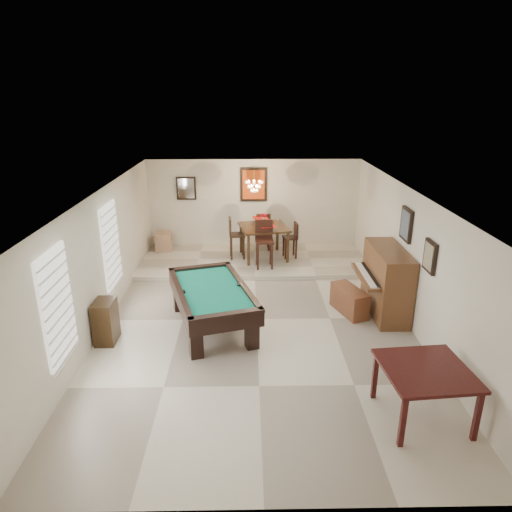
{
  "coord_description": "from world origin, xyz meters",
  "views": [
    {
      "loc": [
        -0.16,
        -8.29,
        4.36
      ],
      "look_at": [
        0.0,
        0.6,
        1.15
      ],
      "focal_mm": 32.0,
      "sensor_mm": 36.0,
      "label": 1
    }
  ],
  "objects_px": {
    "dining_table": "(264,240)",
    "square_table": "(423,393)",
    "piano_bench": "(349,300)",
    "dining_chair_west": "(237,238)",
    "flower_vase": "(264,217)",
    "dining_chair_north": "(263,231)",
    "dining_chair_east": "(290,240)",
    "upright_piano": "(379,282)",
    "dining_chair_south": "(264,245)",
    "pool_table": "(212,308)",
    "chandelier": "(254,182)",
    "corner_bench": "(164,241)",
    "apothecary_chest": "(106,321)"
  },
  "relations": [
    {
      "from": "dining_table",
      "to": "square_table",
      "type": "bearing_deg",
      "value": -72.5
    },
    {
      "from": "piano_bench",
      "to": "dining_chair_west",
      "type": "height_order",
      "value": "dining_chair_west"
    },
    {
      "from": "flower_vase",
      "to": "dining_chair_north",
      "type": "height_order",
      "value": "flower_vase"
    },
    {
      "from": "dining_chair_west",
      "to": "dining_chair_east",
      "type": "bearing_deg",
      "value": -94.75
    },
    {
      "from": "upright_piano",
      "to": "flower_vase",
      "type": "distance_m",
      "value": 3.87
    },
    {
      "from": "dining_chair_north",
      "to": "piano_bench",
      "type": "bearing_deg",
      "value": 111.61
    },
    {
      "from": "dining_chair_south",
      "to": "dining_chair_east",
      "type": "relative_size",
      "value": 1.25
    },
    {
      "from": "square_table",
      "to": "dining_chair_west",
      "type": "height_order",
      "value": "dining_chair_west"
    },
    {
      "from": "pool_table",
      "to": "chandelier",
      "type": "distance_m",
      "value": 4.03
    },
    {
      "from": "dining_chair_south",
      "to": "dining_chair_west",
      "type": "distance_m",
      "value": 1.02
    },
    {
      "from": "square_table",
      "to": "upright_piano",
      "type": "bearing_deg",
      "value": 85.7
    },
    {
      "from": "chandelier",
      "to": "dining_chair_north",
      "type": "bearing_deg",
      "value": 73.45
    },
    {
      "from": "dining_chair_west",
      "to": "corner_bench",
      "type": "xyz_separation_m",
      "value": [
        -2.11,
        0.7,
        -0.31
      ]
    },
    {
      "from": "square_table",
      "to": "flower_vase",
      "type": "distance_m",
      "value": 6.73
    },
    {
      "from": "apothecary_chest",
      "to": "chandelier",
      "type": "distance_m",
      "value": 5.2
    },
    {
      "from": "flower_vase",
      "to": "dining_chair_west",
      "type": "relative_size",
      "value": 0.22
    },
    {
      "from": "upright_piano",
      "to": "chandelier",
      "type": "height_order",
      "value": "chandelier"
    },
    {
      "from": "piano_bench",
      "to": "square_table",
      "type": "bearing_deg",
      "value": -84.31
    },
    {
      "from": "upright_piano",
      "to": "square_table",
      "type": "bearing_deg",
      "value": -94.3
    },
    {
      "from": "upright_piano",
      "to": "dining_chair_north",
      "type": "relative_size",
      "value": 1.56
    },
    {
      "from": "piano_bench",
      "to": "chandelier",
      "type": "distance_m",
      "value": 4.0
    },
    {
      "from": "square_table",
      "to": "dining_chair_north",
      "type": "bearing_deg",
      "value": 105.87
    },
    {
      "from": "pool_table",
      "to": "dining_table",
      "type": "height_order",
      "value": "dining_table"
    },
    {
      "from": "upright_piano",
      "to": "piano_bench",
      "type": "height_order",
      "value": "upright_piano"
    },
    {
      "from": "flower_vase",
      "to": "dining_chair_west",
      "type": "bearing_deg",
      "value": -179.6
    },
    {
      "from": "square_table",
      "to": "dining_table",
      "type": "height_order",
      "value": "dining_table"
    },
    {
      "from": "pool_table",
      "to": "piano_bench",
      "type": "distance_m",
      "value": 2.86
    },
    {
      "from": "corner_bench",
      "to": "flower_vase",
      "type": "bearing_deg",
      "value": -13.91
    },
    {
      "from": "apothecary_chest",
      "to": "corner_bench",
      "type": "bearing_deg",
      "value": 87.44
    },
    {
      "from": "piano_bench",
      "to": "chandelier",
      "type": "xyz_separation_m",
      "value": [
        -1.94,
        2.92,
        1.93
      ]
    },
    {
      "from": "apothecary_chest",
      "to": "chandelier",
      "type": "bearing_deg",
      "value": 55.26
    },
    {
      "from": "square_table",
      "to": "dining_chair_east",
      "type": "relative_size",
      "value": 1.21
    },
    {
      "from": "piano_bench",
      "to": "dining_chair_east",
      "type": "distance_m",
      "value": 3.25
    },
    {
      "from": "apothecary_chest",
      "to": "dining_chair_north",
      "type": "distance_m",
      "value": 5.74
    },
    {
      "from": "upright_piano",
      "to": "chandelier",
      "type": "xyz_separation_m",
      "value": [
        -2.51,
        2.94,
        1.5
      ]
    },
    {
      "from": "upright_piano",
      "to": "apothecary_chest",
      "type": "distance_m",
      "value": 5.41
    },
    {
      "from": "apothecary_chest",
      "to": "dining_chair_west",
      "type": "height_order",
      "value": "dining_chair_west"
    },
    {
      "from": "square_table",
      "to": "dining_chair_east",
      "type": "xyz_separation_m",
      "value": [
        -1.3,
        6.37,
        0.2
      ]
    },
    {
      "from": "dining_chair_east",
      "to": "square_table",
      "type": "bearing_deg",
      "value": 4.08
    },
    {
      "from": "pool_table",
      "to": "dining_chair_south",
      "type": "xyz_separation_m",
      "value": [
        1.11,
        2.93,
        0.32
      ]
    },
    {
      "from": "dining_chair_north",
      "to": "dining_chair_west",
      "type": "height_order",
      "value": "dining_chair_west"
    },
    {
      "from": "flower_vase",
      "to": "dining_chair_east",
      "type": "relative_size",
      "value": 0.25
    },
    {
      "from": "pool_table",
      "to": "upright_piano",
      "type": "height_order",
      "value": "upright_piano"
    },
    {
      "from": "square_table",
      "to": "piano_bench",
      "type": "relative_size",
      "value": 1.2
    },
    {
      "from": "pool_table",
      "to": "dining_chair_north",
      "type": "relative_size",
      "value": 2.26
    },
    {
      "from": "dining_chair_west",
      "to": "dining_chair_east",
      "type": "xyz_separation_m",
      "value": [
        1.42,
        0.0,
        -0.08
      ]
    },
    {
      "from": "pool_table",
      "to": "flower_vase",
      "type": "relative_size",
      "value": 10.01
    },
    {
      "from": "corner_bench",
      "to": "dining_chair_south",
      "type": "bearing_deg",
      "value": -27.05
    },
    {
      "from": "pool_table",
      "to": "dining_chair_north",
      "type": "distance_m",
      "value": 4.51
    },
    {
      "from": "apothecary_chest",
      "to": "dining_chair_east",
      "type": "xyz_separation_m",
      "value": [
        3.74,
        4.17,
        0.2
      ]
    }
  ]
}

